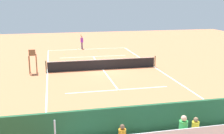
{
  "coord_description": "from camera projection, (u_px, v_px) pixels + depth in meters",
  "views": [
    {
      "loc": [
        4.43,
        24.32,
        6.32
      ],
      "look_at": [
        0.0,
        4.0,
        1.2
      ],
      "focal_mm": 44.2,
      "sensor_mm": 36.0,
      "label": 1
    }
  ],
  "objects": [
    {
      "name": "ground_plane",
      "position": [
        103.0,
        69.0,
        25.5
      ],
      "size": [
        60.0,
        60.0,
        0.0
      ],
      "primitive_type": "plane",
      "color": "#CC7047"
    },
    {
      "name": "court_line_markings",
      "position": [
        103.0,
        69.0,
        25.54
      ],
      "size": [
        10.1,
        22.2,
        0.01
      ],
      "color": "white",
      "rests_on": "ground"
    },
    {
      "name": "tennis_net",
      "position": [
        103.0,
        64.0,
        25.38
      ],
      "size": [
        10.3,
        0.1,
        1.07
      ],
      "color": "black",
      "rests_on": "ground"
    },
    {
      "name": "backdrop_wall",
      "position": [
        161.0,
        125.0,
        11.98
      ],
      "size": [
        18.0,
        0.16,
        2.0
      ],
      "primitive_type": "cube",
      "color": "#235633",
      "rests_on": "ground"
    },
    {
      "name": "umpire_chair",
      "position": [
        33.0,
        59.0,
        23.92
      ],
      "size": [
        0.67,
        0.67,
        2.14
      ],
      "color": "brown",
      "rests_on": "ground"
    },
    {
      "name": "courtside_bench",
      "position": [
        208.0,
        122.0,
        13.34
      ],
      "size": [
        1.8,
        0.4,
        0.93
      ],
      "color": "#33383D",
      "rests_on": "ground"
    },
    {
      "name": "equipment_bag",
      "position": [
        168.0,
        134.0,
        12.88
      ],
      "size": [
        0.9,
        0.36,
        0.36
      ],
      "primitive_type": "cube",
      "color": "#B22D2D",
      "rests_on": "ground"
    },
    {
      "name": "tennis_player",
      "position": [
        82.0,
        41.0,
        35.97
      ],
      "size": [
        0.45,
        0.56,
        1.93
      ],
      "color": "navy",
      "rests_on": "ground"
    },
    {
      "name": "tennis_racket",
      "position": [
        78.0,
        49.0,
        36.0
      ],
      "size": [
        0.38,
        0.59,
        0.03
      ],
      "color": "black",
      "rests_on": "ground"
    },
    {
      "name": "tennis_ball_near",
      "position": [
        98.0,
        51.0,
        34.18
      ],
      "size": [
        0.07,
        0.07,
        0.07
      ],
      "primitive_type": "sphere",
      "color": "#CCDB33",
      "rests_on": "ground"
    },
    {
      "name": "tennis_ball_far",
      "position": [
        64.0,
        54.0,
        32.38
      ],
      "size": [
        0.07,
        0.07,
        0.07
      ],
      "primitive_type": "sphere",
      "color": "#CCDB33",
      "rests_on": "ground"
    }
  ]
}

